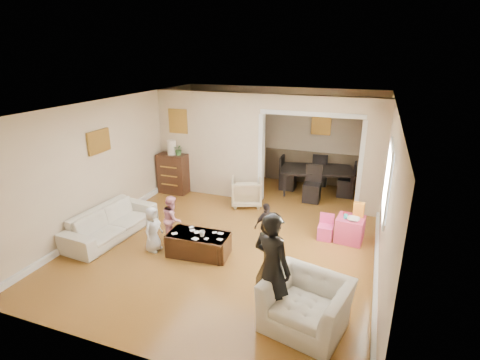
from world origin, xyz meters
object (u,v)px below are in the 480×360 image
at_px(child_kneel_b, 172,219).
at_px(child_kneel_a, 153,229).
at_px(coffee_table, 199,244).
at_px(adult_person, 272,268).
at_px(child_toddler, 267,225).
at_px(play_table, 350,229).
at_px(cyan_cup, 346,216).
at_px(dining_table, 316,181).
at_px(dresser, 173,173).
at_px(sofa, 111,223).
at_px(coffee_cup, 202,234).
at_px(armchair_front, 306,304).
at_px(table_lamp, 172,147).
at_px(armchair_back, 247,192).

bearing_deg(child_kneel_b, child_kneel_a, 135.65).
distance_m(coffee_table, adult_person, 2.14).
bearing_deg(child_kneel_a, child_toddler, -60.57).
bearing_deg(child_kneel_b, child_toddler, -101.49).
height_order(play_table, cyan_cup, cyan_cup).
relative_size(adult_person, child_kneel_a, 1.86).
bearing_deg(cyan_cup, dining_table, 111.01).
bearing_deg(dresser, dining_table, 19.95).
relative_size(coffee_table, cyan_cup, 13.64).
bearing_deg(dresser, sofa, -89.00).
height_order(coffee_cup, adult_person, adult_person).
relative_size(play_table, child_kneel_b, 0.54).
relative_size(armchair_front, coffee_cup, 9.66).
height_order(coffee_cup, play_table, coffee_cup).
height_order(table_lamp, coffee_cup, table_lamp).
height_order(dresser, child_toddler, dresser).
bearing_deg(adult_person, dining_table, -64.39).
distance_m(armchair_back, cyan_cup, 2.60).
relative_size(table_lamp, adult_person, 0.22).
height_order(armchair_front, adult_person, adult_person).
bearing_deg(dresser, coffee_cup, -51.69).
height_order(coffee_table, coffee_cup, coffee_cup).
bearing_deg(play_table, child_kneel_b, -159.79).
height_order(armchair_back, play_table, armchair_back).
bearing_deg(adult_person, play_table, -84.10).
distance_m(dresser, coffee_cup, 3.39).
bearing_deg(child_toddler, play_table, 160.66).
height_order(coffee_cup, dining_table, dining_table).
relative_size(dresser, table_lamp, 2.86).
bearing_deg(table_lamp, coffee_table, -52.51).
bearing_deg(coffee_table, adult_person, -35.29).
distance_m(coffee_table, child_toddler, 1.31).
distance_m(dresser, play_table, 4.67).
bearing_deg(table_lamp, sofa, -89.00).
bearing_deg(coffee_cup, child_toddler, 40.10).
relative_size(armchair_front, adult_person, 0.66).
relative_size(armchair_back, coffee_cup, 6.55).
bearing_deg(coffee_table, dining_table, 69.03).
height_order(dresser, child_kneel_b, dresser).
height_order(armchair_back, table_lamp, table_lamp).
xyz_separation_m(dining_table, child_kneel_a, (-2.34, -4.03, 0.11)).
height_order(armchair_front, child_kneel_b, child_kneel_b).
height_order(armchair_back, dining_table, armchair_back).
bearing_deg(dresser, child_toddler, -31.36).
bearing_deg(child_kneel_a, coffee_table, -75.91).
bearing_deg(sofa, coffee_table, -86.89).
relative_size(sofa, dresser, 1.93).
relative_size(table_lamp, dining_table, 0.20).
bearing_deg(sofa, armchair_front, -102.15).
relative_size(coffee_cup, adult_person, 0.07).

